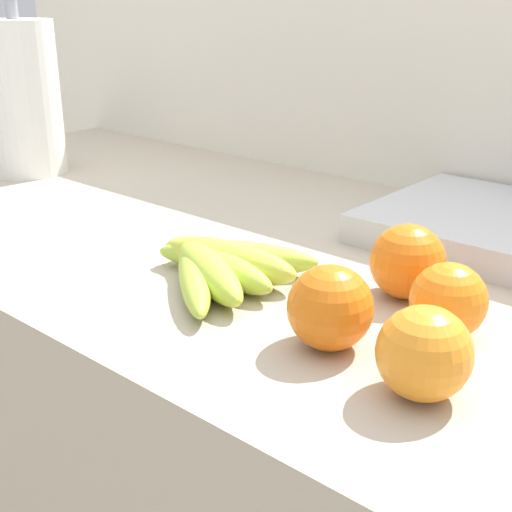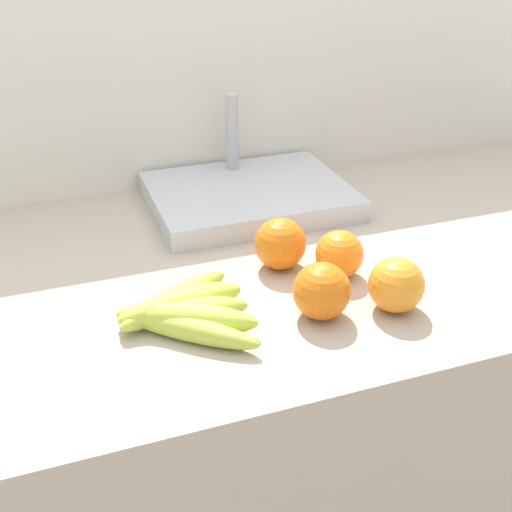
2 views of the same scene
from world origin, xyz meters
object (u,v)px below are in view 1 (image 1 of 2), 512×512
Objects in this scene: orange_right at (448,301)px; orange_back_right at (407,262)px; orange_front at (424,353)px; orange_far_right at (330,308)px; paper_towel_roll at (22,98)px; banana_bunch at (218,265)px.

orange_back_right is (-0.07, 0.05, 0.00)m from orange_right.
orange_front is (0.03, -0.11, 0.00)m from orange_right.
paper_towel_roll is (-0.77, 0.18, 0.09)m from orange_far_right.
orange_back_right is 1.04× the size of orange_front.
paper_towel_roll is at bearing 166.91° from orange_far_right.
orange_right is at bearing -6.17° from paper_towel_roll.
orange_far_right is 1.09× the size of orange_right.
orange_back_right reaches higher than banana_bunch.
orange_back_right is at bearing 91.17° from orange_far_right.
orange_front is 0.26× the size of paper_towel_roll.
paper_towel_roll is at bearing 167.24° from orange_front.
banana_bunch is at bearing -169.45° from orange_right.
paper_towel_roll reaches higher than orange_back_right.
orange_right reaches higher than banana_bunch.
orange_far_right is at bearing -128.10° from orange_right.
paper_towel_roll is (-0.59, 0.14, 0.11)m from banana_bunch.
orange_front is at bearing -12.21° from banana_bunch.
orange_front is (0.28, -0.06, 0.02)m from banana_bunch.
orange_right is 0.25× the size of paper_towel_roll.
orange_far_right is (0.18, -0.04, 0.02)m from banana_bunch.
orange_back_right is at bearing -2.78° from paper_towel_roll.
orange_right is 0.94× the size of orange_front.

